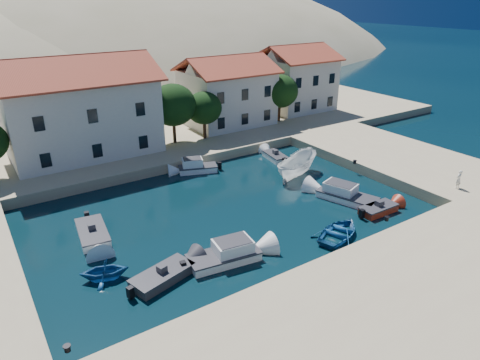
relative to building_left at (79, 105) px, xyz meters
name	(u,v)px	position (x,y,z in m)	size (l,w,h in m)	color
ground	(311,274)	(6.00, -28.00, -5.94)	(400.00, 400.00, 0.00)	black
quay_south	(390,325)	(6.00, -34.00, -5.44)	(52.00, 12.00, 1.00)	tan
quay_east	(393,157)	(26.50, -18.00, -5.44)	(11.00, 20.00, 1.00)	tan
quay_north	(127,122)	(8.00, 10.00, -5.44)	(80.00, 36.00, 1.00)	tan
hills	(98,124)	(26.64, 95.62, -29.34)	(254.00, 176.00, 99.00)	tan
building_left	(79,105)	(0.00, 0.00, 0.00)	(14.70, 9.45, 9.70)	silver
building_mid	(227,90)	(18.00, 1.00, -0.71)	(10.50, 8.40, 8.30)	silver
building_right	(296,77)	(30.00, 2.00, -0.46)	(9.45, 8.40, 8.80)	silver
trees	(186,107)	(10.51, -2.54, -1.10)	(37.30, 5.30, 6.45)	#382314
bollards	(304,221)	(8.80, -24.13, -4.79)	(29.36, 9.56, 0.30)	black
motorboat_grey_sw	(163,276)	(-1.94, -23.42, -5.64)	(4.28, 2.73, 1.25)	#36353A
cabin_cruiser_south	(224,255)	(2.22, -23.80, -5.46)	(4.96, 2.66, 1.60)	white
rowboat_south	(339,236)	(10.85, -25.66, -5.94)	(3.14, 4.39, 0.91)	#1A528F
motorboat_red_se	(378,209)	(16.08, -24.83, -5.64)	(3.26, 1.50, 1.25)	maroon
cabin_cruiser_east	(347,196)	(15.63, -21.91, -5.46)	(3.50, 5.38, 1.60)	white
boat_east	(296,176)	(15.54, -15.44, -5.94)	(2.23, 5.92, 2.29)	white
motorboat_white_ne	(275,157)	(16.63, -10.76, -5.64)	(2.00, 3.44, 1.25)	white
rowboat_west	(105,278)	(-4.83, -21.32, -5.94)	(2.49, 2.89, 1.52)	#1A528F
motorboat_white_west	(93,233)	(-4.02, -15.90, -5.64)	(2.44, 4.52, 1.25)	white
cabin_cruiser_north	(198,167)	(8.18, -9.23, -5.46)	(4.04, 2.77, 1.60)	white
pedestrian	(459,179)	(23.64, -26.72, -4.14)	(0.58, 0.38, 1.59)	white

